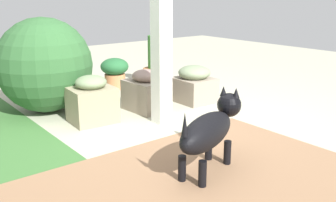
% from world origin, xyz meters
% --- Properties ---
extents(ground_plane, '(12.00, 12.00, 0.00)m').
position_xyz_m(ground_plane, '(0.00, 0.00, 0.00)').
color(ground_plane, '#B2B096').
extents(brick_path, '(1.80, 2.40, 0.02)m').
position_xyz_m(brick_path, '(-1.02, 0.55, 0.01)').
color(brick_path, '#906A4B').
rests_on(brick_path, ground).
extents(porch_pillar, '(0.15, 0.15, 2.26)m').
position_xyz_m(porch_pillar, '(0.29, -0.03, 1.13)').
color(porch_pillar, white).
rests_on(porch_pillar, ground).
extents(stone_planter_nearest, '(0.45, 0.41, 0.44)m').
position_xyz_m(stone_planter_nearest, '(0.64, -0.80, 0.21)').
color(stone_planter_nearest, gray).
rests_on(stone_planter_nearest, ground).
extents(stone_planter_near, '(0.49, 0.40, 0.46)m').
position_xyz_m(stone_planter_near, '(0.72, -0.15, 0.21)').
color(stone_planter_near, gray).
rests_on(stone_planter_near, ground).
extents(stone_planter_mid, '(0.42, 0.46, 0.49)m').
position_xyz_m(stone_planter_mid, '(0.72, 0.52, 0.22)').
color(stone_planter_mid, gray).
rests_on(stone_planter_mid, ground).
extents(round_shrub, '(1.03, 1.03, 1.03)m').
position_xyz_m(round_shrub, '(1.39, 0.73, 0.52)').
color(round_shrub, '#2D5A2E').
rests_on(round_shrub, ground).
extents(terracotta_pot_tall, '(0.31, 0.31, 0.70)m').
position_xyz_m(terracotta_pot_tall, '(1.67, -0.97, 0.25)').
color(terracotta_pot_tall, '#9C5D36').
rests_on(terracotta_pot_tall, ground).
extents(terracotta_pot_broad, '(0.38, 0.38, 0.42)m').
position_xyz_m(terracotta_pot_broad, '(1.83, -0.41, 0.24)').
color(terracotta_pot_broad, '#C1784B').
rests_on(terracotta_pot_broad, ground).
extents(dog, '(0.45, 0.82, 0.57)m').
position_xyz_m(dog, '(-0.83, 0.38, 0.33)').
color(dog, black).
rests_on(dog, ground).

